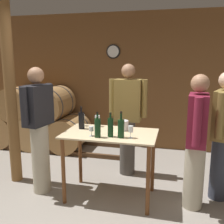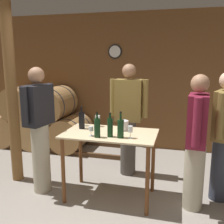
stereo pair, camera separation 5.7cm
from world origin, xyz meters
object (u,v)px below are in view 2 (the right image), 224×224
object	(u,v)px
wine_glass_near_right	(91,129)
wine_bottle_left	(97,127)
wooden_post	(11,91)
wine_bottle_right	(121,128)
wine_bottle_center	(110,127)
person_host	(196,140)
wine_glass_far_side	(130,130)
person_visitor_bearded	(39,128)
ice_bucket	(123,125)
wine_glass_near_left	(83,117)
wine_bottle_far_left	(82,120)
wine_glass_near_center	(98,118)
person_visitor_with_scarf	(223,135)
person_visitor_near_door	(128,117)

from	to	relation	value
wine_glass_near_right	wine_bottle_left	bearing A→B (deg)	-18.53
wooden_post	wine_bottle_right	bearing A→B (deg)	-10.33
wine_bottle_center	person_host	size ratio (longest dim) A/B	0.18
wine_glass_far_side	person_visitor_bearded	size ratio (longest dim) A/B	0.09
wine_bottle_right	person_visitor_bearded	bearing A→B (deg)	175.49
wooden_post	person_host	xyz separation A→B (m)	(2.56, -0.12, -0.48)
wine_bottle_left	ice_bucket	bearing A→B (deg)	58.72
wine_bottle_right	person_visitor_bearded	xyz separation A→B (m)	(-1.14, 0.09, -0.10)
wine_bottle_left	ice_bucket	size ratio (longest dim) A/B	2.20
wine_bottle_right	wine_glass_near_left	world-z (taller)	wine_bottle_right
wine_glass_near_right	ice_bucket	bearing A→B (deg)	47.62
ice_bucket	person_host	size ratio (longest dim) A/B	0.09
wine_bottle_right	wine_glass_near_left	distance (m)	0.76
wooden_post	person_visitor_bearded	bearing A→B (deg)	-21.67
wooden_post	wine_bottle_far_left	bearing A→B (deg)	-2.20
wine_glass_near_center	ice_bucket	size ratio (longest dim) A/B	1.10
wine_bottle_center	ice_bucket	world-z (taller)	wine_bottle_center
person_visitor_with_scarf	wine_glass_far_side	bearing A→B (deg)	-156.17
wine_bottle_far_left	ice_bucket	distance (m)	0.56
ice_bucket	person_visitor_near_door	size ratio (longest dim) A/B	0.08
wine_bottle_left	person_visitor_near_door	distance (m)	1.02
wooden_post	person_host	world-z (taller)	wooden_post
ice_bucket	person_visitor_near_door	bearing A→B (deg)	95.03
wine_bottle_center	wooden_post	bearing A→B (deg)	169.00
wine_bottle_left	wine_glass_near_right	world-z (taller)	wine_bottle_left
wine_bottle_far_left	wine_bottle_left	bearing A→B (deg)	-44.53
person_visitor_with_scarf	wine_bottle_center	bearing A→B (deg)	-159.94
wooden_post	wine_glass_far_side	world-z (taller)	wooden_post
wine_glass_far_side	wooden_post	bearing A→B (deg)	170.65
person_host	person_visitor_bearded	xyz separation A→B (m)	(-2.01, -0.10, 0.04)
wine_bottle_far_left	wine_glass_near_left	bearing A→B (deg)	104.99
wine_glass_near_center	person_visitor_with_scarf	world-z (taller)	person_visitor_with_scarf
wine_bottle_right	wine_bottle_center	bearing A→B (deg)	177.78
ice_bucket	wine_bottle_far_left	bearing A→B (deg)	-173.45
wine_bottle_right	wine_glass_far_side	xyz separation A→B (m)	(0.12, 0.01, -0.01)
wooden_post	person_visitor_bearded	distance (m)	0.74
person_host	wine_bottle_center	bearing A→B (deg)	-169.82
wooden_post	wine_bottle_far_left	world-z (taller)	wooden_post
wine_bottle_center	wine_bottle_right	size ratio (longest dim) A/B	0.94
wine_bottle_center	person_visitor_near_door	xyz separation A→B (m)	(0.03, 0.94, -0.09)
wine_bottle_left	person_visitor_bearded	size ratio (longest dim) A/B	0.18
wine_bottle_right	wine_glass_near_left	size ratio (longest dim) A/B	1.96
person_host	person_visitor_near_door	bearing A→B (deg)	141.85
wooden_post	person_host	size ratio (longest dim) A/B	1.64
wine_bottle_left	person_visitor_bearded	bearing A→B (deg)	170.58
wine_glass_near_right	wine_glass_near_left	bearing A→B (deg)	122.02
wine_glass_near_center	person_visitor_with_scarf	bearing A→B (deg)	2.18
wine_glass_near_right	person_host	world-z (taller)	person_host
wine_bottle_center	person_visitor_bearded	xyz separation A→B (m)	(-1.01, 0.08, -0.11)
wine_bottle_center	person_host	xyz separation A→B (m)	(1.01, 0.18, -0.14)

